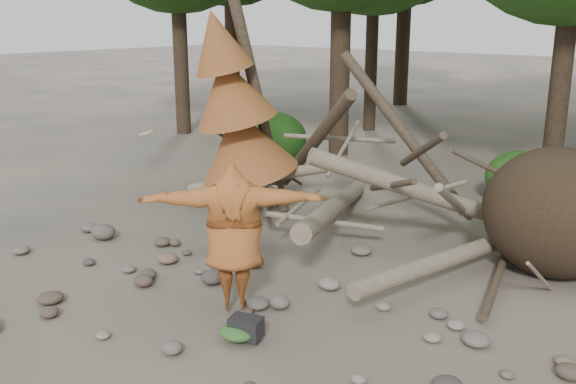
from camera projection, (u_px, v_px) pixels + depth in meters
The scene contains 9 objects.
ground at pixel (232, 325), 8.24m from camera, with size 120.00×120.00×0.00m, color #514C44.
deadfall_pile at pixel (516, 209), 9.91m from camera, with size 8.55×5.24×3.30m.
dead_conifer at pixel (236, 110), 12.09m from camera, with size 2.06×2.16×4.35m.
bush_left at pixel (272, 139), 16.77m from camera, with size 1.80×1.80×1.44m, color #1E4A13.
bush_mid at pixel (519, 178), 13.41m from camera, with size 1.40×1.40×1.12m, color #285E1B.
frisbee_thrower at pixel (234, 237), 8.33m from camera, with size 3.52×2.06×2.11m.
backpack at pixel (246, 332), 7.78m from camera, with size 0.39×0.26×0.26m, color black.
cloth_green at pixel (236, 336), 7.77m from camera, with size 0.47×0.39×0.18m, color #326126.
boulder_mid_left at pixel (103, 232), 11.36m from camera, with size 0.46×0.41×0.27m, color #58534A.
Camera 1 is at (5.30, -5.33, 3.84)m, focal length 40.00 mm.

